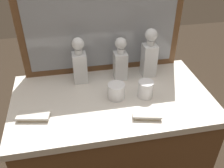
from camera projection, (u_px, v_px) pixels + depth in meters
dresser at (112, 153)px, 1.58m from camera, size 1.05×0.60×0.90m
dresser_mirror at (102, 16)px, 1.36m from camera, size 0.92×0.03×0.68m
crystal_decanter_center at (149, 57)px, 1.44m from camera, size 0.08×0.08×0.29m
crystal_decanter_far_right at (80, 64)px, 1.39m from camera, size 0.08×0.08×0.27m
crystal_decanter_front at (120, 62)px, 1.42m from camera, size 0.07×0.07×0.25m
crystal_tumbler_left at (145, 90)px, 1.30m from camera, size 0.08×0.08×0.09m
crystal_tumbler_front at (116, 92)px, 1.30m from camera, size 0.09×0.09×0.08m
silver_brush_far_left at (33, 116)px, 1.18m from camera, size 0.16×0.09×0.02m
silver_brush_right at (147, 115)px, 1.19m from camera, size 0.15×0.09×0.02m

